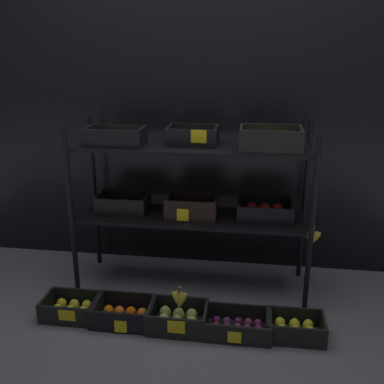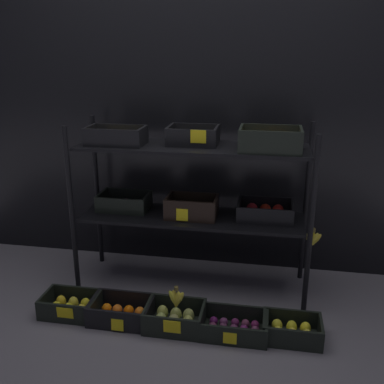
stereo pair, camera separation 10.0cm
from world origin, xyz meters
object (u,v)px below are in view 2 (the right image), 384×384
at_px(crate_ground_plum, 234,327).
at_px(crate_ground_rightmost_lemon, 292,331).
at_px(crate_ground_pear, 175,318).
at_px(banana_bunch_loose, 176,298).
at_px(crate_ground_tangerine, 121,313).
at_px(crate_ground_lemon, 71,306).
at_px(display_rack, 196,181).

bearing_deg(crate_ground_plum, crate_ground_rightmost_lemon, 2.33).
height_order(crate_ground_pear, crate_ground_plum, crate_ground_pear).
bearing_deg(banana_bunch_loose, crate_ground_tangerine, 177.19).
xyz_separation_m(crate_ground_lemon, crate_ground_plum, (0.99, -0.03, -0.01)).
xyz_separation_m(crate_ground_tangerine, crate_ground_plum, (0.67, -0.02, -0.01)).
bearing_deg(crate_ground_pear, crate_ground_plum, -1.06).
bearing_deg(crate_ground_rightmost_lemon, banana_bunch_loose, -179.09).
bearing_deg(banana_bunch_loose, crate_ground_rightmost_lemon, 0.91).
xyz_separation_m(crate_ground_lemon, crate_ground_tangerine, (0.32, -0.01, -0.00)).
relative_size(display_rack, crate_ground_plum, 4.17).
distance_m(crate_ground_rightmost_lemon, banana_bunch_loose, 0.67).
distance_m(crate_ground_lemon, crate_ground_tangerine, 0.32).
height_order(display_rack, crate_ground_pear, display_rack).
distance_m(crate_ground_tangerine, crate_ground_plum, 0.67).
height_order(crate_ground_lemon, banana_bunch_loose, banana_bunch_loose).
distance_m(crate_ground_tangerine, banana_bunch_loose, 0.37).
xyz_separation_m(crate_ground_lemon, crate_ground_pear, (0.65, -0.02, 0.01)).
bearing_deg(crate_ground_lemon, crate_ground_rightmost_lemon, -0.67).
relative_size(crate_ground_tangerine, crate_ground_pear, 1.08).
height_order(display_rack, crate_ground_rightmost_lemon, display_rack).
bearing_deg(crate_ground_lemon, crate_ground_plum, -1.64).
height_order(crate_ground_lemon, crate_ground_rightmost_lemon, crate_ground_lemon).
relative_size(crate_ground_pear, banana_bunch_loose, 2.55).
bearing_deg(crate_ground_plum, crate_ground_lemon, 178.36).
distance_m(crate_ground_lemon, crate_ground_plum, 0.99).
xyz_separation_m(display_rack, crate_ground_pear, (-0.04, -0.50, -0.68)).
height_order(crate_ground_tangerine, crate_ground_plum, crate_ground_tangerine).
xyz_separation_m(display_rack, crate_ground_rightmost_lemon, (0.63, -0.50, -0.69)).
relative_size(display_rack, crate_ground_tangerine, 4.34).
relative_size(crate_ground_lemon, crate_ground_tangerine, 0.93).
bearing_deg(crate_ground_lemon, display_rack, 35.05).
bearing_deg(banana_bunch_loose, crate_ground_lemon, 177.77).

